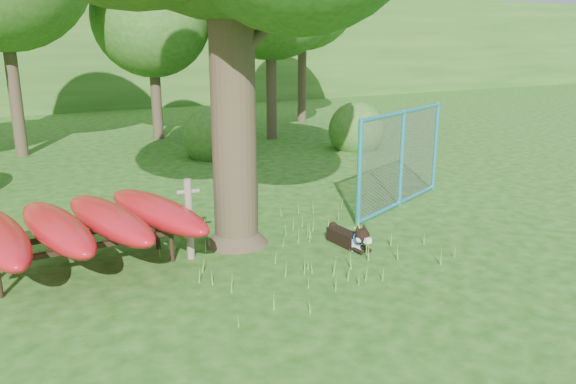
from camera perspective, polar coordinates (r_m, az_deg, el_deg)
ground at (r=8.40m, az=2.83°, el=-8.67°), size 80.00×80.00×0.00m
wooden_post at (r=8.99m, az=-10.01°, el=-2.53°), size 0.36×0.13×1.31m
kayak_rack at (r=8.90m, az=-20.08°, el=-3.04°), size 3.39×3.00×0.98m
husky_dog at (r=9.56m, az=6.35°, el=-4.61°), size 0.32×1.10×0.49m
fence_section at (r=11.89m, az=11.46°, el=3.35°), size 3.23×1.43×3.38m
wildflower_clump at (r=9.96m, az=7.03°, el=-3.68°), size 0.11×0.09×0.24m
bg_tree_c at (r=20.30m, az=-13.72°, el=16.82°), size 4.00×4.00×6.12m
shrub_right at (r=18.28m, az=6.92°, el=4.40°), size 1.80×1.80×1.80m
shrub_mid at (r=17.00m, az=-7.53°, el=3.56°), size 1.80×1.80×1.80m
wooded_hillside at (r=34.74m, az=-23.02°, el=13.41°), size 80.00×12.00×6.00m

